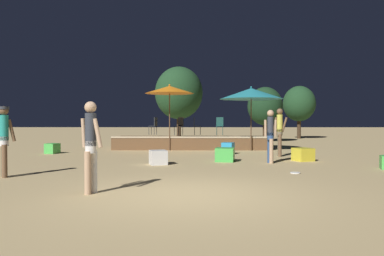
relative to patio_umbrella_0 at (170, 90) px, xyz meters
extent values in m
plane|color=tan|center=(1.07, -10.15, -2.82)|extent=(120.00, 120.00, 0.00)
cube|color=brown|center=(1.00, 1.26, -2.53)|extent=(7.48, 2.45, 0.57)
cube|color=#CCB793|center=(1.00, 0.07, -2.20)|extent=(7.48, 0.12, 0.08)
cylinder|color=brown|center=(0.00, 0.00, -1.49)|extent=(0.05, 0.05, 2.65)
cone|color=orange|center=(0.00, 0.00, 0.01)|extent=(2.26, 2.26, 0.35)
sphere|color=orange|center=(0.00, 0.00, 0.22)|extent=(0.08, 0.08, 0.08)
cylinder|color=brown|center=(3.76, -0.10, -1.63)|extent=(0.05, 0.05, 2.38)
cone|color=teal|center=(3.76, -0.10, -0.19)|extent=(2.91, 2.91, 0.51)
sphere|color=teal|center=(3.76, -0.10, 0.11)|extent=(0.08, 0.08, 0.08)
cube|color=#4CC651|center=(2.23, -4.49, -2.58)|extent=(0.72, 0.72, 0.47)
cube|color=white|center=(0.03, -5.40, -2.59)|extent=(0.65, 0.65, 0.46)
cube|color=yellow|center=(4.97, -4.28, -2.59)|extent=(0.76, 0.76, 0.45)
cube|color=#2D9EDB|center=(2.57, -1.76, -2.58)|extent=(0.59, 0.59, 0.48)
cube|color=#4CC651|center=(-4.86, -1.60, -2.60)|extent=(0.61, 0.61, 0.43)
cylinder|color=tan|center=(3.71, -5.06, -2.41)|extent=(0.13, 0.13, 0.81)
cylinder|color=#2D4C7F|center=(3.68, -4.89, -2.41)|extent=(0.13, 0.13, 0.81)
cylinder|color=#2D4C7F|center=(3.69, -4.98, -1.92)|extent=(0.21, 0.21, 0.24)
cylinder|color=#333842|center=(3.69, -4.98, -1.59)|extent=(0.21, 0.21, 0.62)
cylinder|color=tan|center=(3.86, -4.95, -1.66)|extent=(0.11, 0.10, 0.56)
cylinder|color=tan|center=(3.52, -5.01, -1.66)|extent=(0.10, 0.10, 0.56)
sphere|color=tan|center=(3.69, -4.98, -1.17)|extent=(0.22, 0.22, 0.22)
cylinder|color=brown|center=(4.49, -2.83, -2.38)|extent=(0.13, 0.13, 0.87)
cylinder|color=#72664C|center=(4.50, -2.64, -2.38)|extent=(0.13, 0.13, 0.87)
cylinder|color=#72664C|center=(4.49, -2.74, -1.87)|extent=(0.22, 0.22, 0.24)
cylinder|color=#D8D14C|center=(4.49, -2.74, -1.51)|extent=(0.22, 0.22, 0.67)
cylinder|color=brown|center=(4.68, -2.75, -1.58)|extent=(0.24, 0.10, 0.59)
cylinder|color=brown|center=(4.31, -2.72, -1.58)|extent=(0.18, 0.09, 0.60)
sphere|color=brown|center=(4.49, -2.74, -1.06)|extent=(0.24, 0.24, 0.24)
cylinder|color=brown|center=(-3.51, -8.15, -2.40)|extent=(0.13, 0.13, 0.82)
cylinder|color=brown|center=(-3.60, -8.00, -2.40)|extent=(0.13, 0.13, 0.82)
cylinder|color=white|center=(-3.55, -8.07, -1.91)|extent=(0.21, 0.21, 0.24)
cylinder|color=teal|center=(-3.55, -8.07, -1.58)|extent=(0.21, 0.21, 0.63)
cylinder|color=brown|center=(-3.40, -7.99, -1.65)|extent=(0.21, 0.17, 0.57)
sphere|color=brown|center=(-3.55, -8.07, -1.15)|extent=(0.22, 0.22, 0.22)
cylinder|color=#333842|center=(-3.55, -8.07, -1.08)|extent=(0.25, 0.25, 0.07)
cylinder|color=white|center=(-0.77, -10.01, -2.40)|extent=(0.13, 0.13, 0.83)
cylinder|color=tan|center=(-0.85, -10.16, -2.40)|extent=(0.13, 0.13, 0.83)
cylinder|color=white|center=(-0.81, -10.08, -1.90)|extent=(0.21, 0.21, 0.24)
cylinder|color=#333842|center=(-0.81, -10.08, -1.56)|extent=(0.21, 0.21, 0.64)
cylinder|color=tan|center=(-0.97, -10.01, -1.63)|extent=(0.14, 0.12, 0.57)
cylinder|color=tan|center=(-0.65, -10.16, -1.63)|extent=(0.23, 0.17, 0.57)
sphere|color=tan|center=(-0.81, -10.08, -1.13)|extent=(0.23, 0.23, 0.23)
cylinder|color=#2D3338|center=(-1.10, 2.08, -1.94)|extent=(0.02, 0.02, 0.45)
cylinder|color=#2D3338|center=(-1.20, 1.79, -1.94)|extent=(0.02, 0.02, 0.45)
cylinder|color=#2D3338|center=(-0.82, 1.98, -1.94)|extent=(0.02, 0.02, 0.45)
cylinder|color=#2D3338|center=(-0.91, 1.70, -1.94)|extent=(0.02, 0.02, 0.45)
cylinder|color=#2D3338|center=(-1.01, 1.89, -1.71)|extent=(0.40, 0.40, 0.02)
cube|color=#2D3338|center=(-0.84, 1.83, -1.49)|extent=(0.14, 0.35, 0.45)
cylinder|color=#1E4C47|center=(2.26, 1.39, -1.94)|extent=(0.02, 0.02, 0.45)
cylinder|color=#1E4C47|center=(2.56, 1.37, -1.94)|extent=(0.02, 0.02, 0.45)
cylinder|color=#1E4C47|center=(2.29, 1.69, -1.94)|extent=(0.02, 0.02, 0.45)
cylinder|color=#1E4C47|center=(2.58, 1.67, -1.94)|extent=(0.02, 0.02, 0.45)
cylinder|color=#1E4C47|center=(2.42, 1.53, -1.71)|extent=(0.40, 0.40, 0.02)
cube|color=#1E4C47|center=(2.44, 1.70, -1.49)|extent=(0.36, 0.06, 0.45)
cylinder|color=#2D3338|center=(0.13, 1.43, -1.94)|extent=(0.02, 0.02, 0.45)
cylinder|color=#2D3338|center=(0.36, 1.23, -1.94)|extent=(0.02, 0.02, 0.45)
cylinder|color=#2D3338|center=(0.33, 1.66, -1.94)|extent=(0.02, 0.02, 0.45)
cylinder|color=#2D3338|center=(0.56, 1.46, -1.94)|extent=(0.02, 0.02, 0.45)
cylinder|color=#2D3338|center=(0.35, 1.45, -1.71)|extent=(0.40, 0.40, 0.02)
cube|color=#2D3338|center=(0.45, 1.58, -1.49)|extent=(0.29, 0.26, 0.45)
cylinder|color=#2D3338|center=(1.45, 1.75, -1.94)|extent=(0.02, 0.02, 0.45)
cylinder|color=#2D3338|center=(1.45, 2.05, -1.94)|extent=(0.02, 0.02, 0.45)
cylinder|color=#2D3338|center=(1.15, 1.75, -1.94)|extent=(0.02, 0.02, 0.45)
cylinder|color=#2D3338|center=(1.15, 2.05, -1.94)|extent=(0.02, 0.02, 0.45)
cylinder|color=#2D3338|center=(1.30, 1.90, -1.71)|extent=(0.40, 0.40, 0.02)
cube|color=#2D3338|center=(1.13, 1.90, -1.49)|extent=(0.03, 0.36, 0.45)
cylinder|color=white|center=(3.90, -7.32, -2.80)|extent=(0.27, 0.27, 0.03)
cylinder|color=#3D2B1C|center=(0.08, 7.30, -1.93)|extent=(0.28, 0.28, 1.77)
ellipsoid|color=#1E4223|center=(0.08, 7.30, 0.37)|extent=(3.13, 3.13, 3.45)
cylinder|color=#3D2B1C|center=(8.95, 10.82, -2.05)|extent=(0.28, 0.28, 1.54)
ellipsoid|color=#1E4223|center=(8.95, 10.82, -0.20)|extent=(2.41, 2.41, 2.65)
cylinder|color=#3D2B1C|center=(5.67, 6.86, -2.18)|extent=(0.28, 0.28, 1.28)
ellipsoid|color=#19381E|center=(5.67, 6.86, -0.52)|extent=(2.25, 2.25, 2.47)
camera|label=1|loc=(1.26, -17.33, -1.36)|focal=35.00mm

